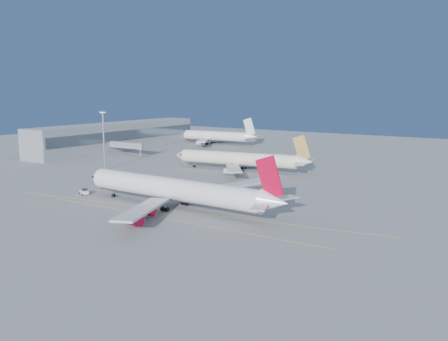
{
  "coord_description": "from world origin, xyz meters",
  "views": [
    {
      "loc": [
        85.33,
        -111.92,
        33.87
      ],
      "look_at": [
        -4.03,
        23.81,
        7.0
      ],
      "focal_mm": 40.0,
      "sensor_mm": 36.0,
      "label": 1
    }
  ],
  "objects_px": {
    "airliner_virgin": "(176,190)",
    "pushback_tug": "(84,192)",
    "light_mast": "(104,135)",
    "airliner_third": "(210,136)",
    "airliner_etihad": "(241,159)"
  },
  "relations": [
    {
      "from": "airliner_etihad",
      "to": "pushback_tug",
      "type": "xyz_separation_m",
      "value": [
        -17.73,
        -67.73,
        -3.93
      ]
    },
    {
      "from": "airliner_virgin",
      "to": "light_mast",
      "type": "xyz_separation_m",
      "value": [
        -68.36,
        37.2,
        9.15
      ]
    },
    {
      "from": "airliner_virgin",
      "to": "pushback_tug",
      "type": "distance_m",
      "value": 36.91
    },
    {
      "from": "airliner_etihad",
      "to": "light_mast",
      "type": "height_order",
      "value": "light_mast"
    },
    {
      "from": "light_mast",
      "to": "airliner_virgin",
      "type": "bearing_deg",
      "value": -28.55
    },
    {
      "from": "airliner_third",
      "to": "pushback_tug",
      "type": "bearing_deg",
      "value": -76.63
    },
    {
      "from": "airliner_virgin",
      "to": "pushback_tug",
      "type": "relative_size",
      "value": 17.75
    },
    {
      "from": "airliner_third",
      "to": "pushback_tug",
      "type": "xyz_separation_m",
      "value": [
        50.32,
        -143.12,
        -4.16
      ]
    },
    {
      "from": "pushback_tug",
      "to": "light_mast",
      "type": "height_order",
      "value": "light_mast"
    },
    {
      "from": "light_mast",
      "to": "airliner_third",
      "type": "bearing_deg",
      "value": 100.1
    },
    {
      "from": "airliner_virgin",
      "to": "light_mast",
      "type": "height_order",
      "value": "light_mast"
    },
    {
      "from": "airliner_etihad",
      "to": "airliner_third",
      "type": "relative_size",
      "value": 0.97
    },
    {
      "from": "airliner_etihad",
      "to": "pushback_tug",
      "type": "bearing_deg",
      "value": -113.57
    },
    {
      "from": "airliner_third",
      "to": "pushback_tug",
      "type": "height_order",
      "value": "airliner_third"
    },
    {
      "from": "pushback_tug",
      "to": "airliner_virgin",
      "type": "bearing_deg",
      "value": 24.7
    }
  ]
}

